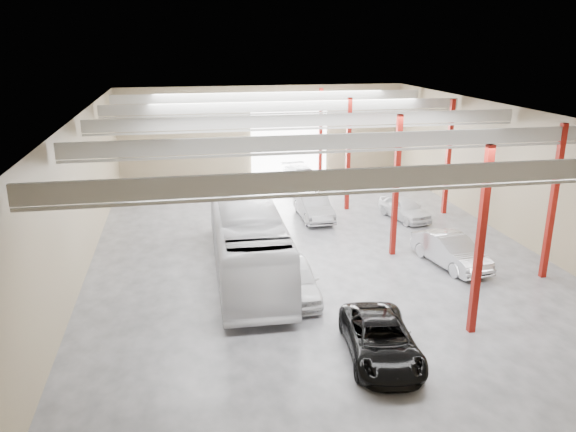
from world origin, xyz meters
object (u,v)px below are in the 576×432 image
object	(u,v)px
car_row_a	(295,279)
black_sedan	(381,339)
car_row_c	(303,177)
coach_bus	(246,236)
car_row_b	(313,206)
car_right_near	(451,251)
car_right_far	(405,208)

from	to	relation	value
car_row_a	black_sedan	bearing A→B (deg)	-66.42
car_row_c	coach_bus	bearing A→B (deg)	-119.01
car_row_b	car_right_near	size ratio (longest dim) A/B	1.01
coach_bus	car_right_far	size ratio (longest dim) A/B	3.07
car_row_b	car_row_c	bearing A→B (deg)	81.85
black_sedan	car_row_c	xyz separation A→B (m)	(2.40, 23.05, 0.04)
coach_bus	car_row_b	bearing A→B (deg)	57.31
coach_bus	car_row_c	xyz separation A→B (m)	(5.92, 14.73, -0.98)
car_row_b	car_right_far	world-z (taller)	car_row_b
car_row_a	car_right_near	distance (m)	8.18
car_row_c	black_sedan	bearing A→B (deg)	-103.05
car_row_a	coach_bus	bearing A→B (deg)	121.68
coach_bus	car_row_a	bearing A→B (deg)	-60.56
car_row_a	car_right_far	distance (m)	12.58
car_right_far	coach_bus	bearing A→B (deg)	-160.82
car_right_near	car_row_b	bearing A→B (deg)	108.88
car_row_a	car_row_b	distance (m)	10.85
car_row_b	car_right_far	xyz separation A→B (m)	(5.33, -1.18, -0.08)
coach_bus	car_row_c	bearing A→B (deg)	69.67
car_row_a	car_right_far	bearing A→B (deg)	50.64
car_row_a	car_row_b	world-z (taller)	car_row_a
coach_bus	car_right_far	bearing A→B (deg)	32.10
black_sedan	coach_bus	bearing A→B (deg)	120.06
black_sedan	car_right_near	distance (m)	9.35
car_right_near	car_row_c	bearing A→B (deg)	92.90
coach_bus	car_right_far	world-z (taller)	coach_bus
coach_bus	car_right_near	bearing A→B (deg)	-5.71
coach_bus	car_right_far	distance (m)	11.95
car_row_b	car_right_near	distance (m)	9.67
car_row_b	car_row_c	distance (m)	7.57
car_right_far	car_right_near	bearing A→B (deg)	-106.43
car_right_near	car_right_far	xyz separation A→B (m)	(0.65, 7.28, -0.07)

